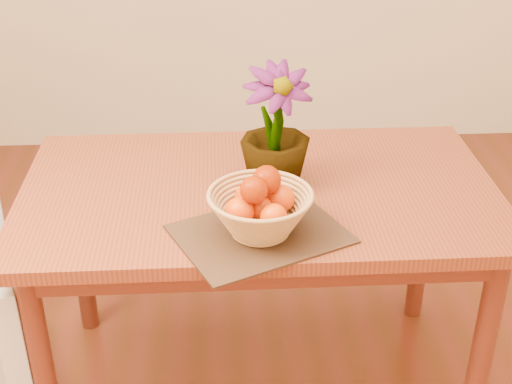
{
  "coord_description": "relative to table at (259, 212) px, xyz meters",
  "views": [
    {
      "loc": [
        -0.12,
        -1.53,
        1.75
      ],
      "look_at": [
        -0.03,
        0.04,
        0.88
      ],
      "focal_mm": 50.0,
      "sensor_mm": 36.0,
      "label": 1
    }
  ],
  "objects": [
    {
      "name": "table",
      "position": [
        0.0,
        0.0,
        0.0
      ],
      "size": [
        1.4,
        0.8,
        0.75
      ],
      "color": "maroon",
      "rests_on": "floor"
    },
    {
      "name": "placemat",
      "position": [
        -0.01,
        -0.26,
        0.09
      ],
      "size": [
        0.51,
        0.46,
        0.01
      ],
      "primitive_type": "cube",
      "rotation": [
        0.0,
        0.0,
        0.43
      ],
      "color": "#3C2415",
      "rests_on": "table"
    },
    {
      "name": "wicker_basket",
      "position": [
        -0.01,
        -0.26,
        0.15
      ],
      "size": [
        0.27,
        0.27,
        0.11
      ],
      "color": "tan",
      "rests_on": "placemat"
    },
    {
      "name": "orange_pile",
      "position": [
        -0.01,
        -0.26,
        0.21
      ],
      "size": [
        0.18,
        0.18,
        0.13
      ],
      "rotation": [
        0.0,
        0.0,
        -0.11
      ],
      "color": "red",
      "rests_on": "wicker_basket"
    },
    {
      "name": "potted_plant",
      "position": [
        0.05,
        0.01,
        0.27
      ],
      "size": [
        0.24,
        0.24,
        0.36
      ],
      "primitive_type": "imported",
      "rotation": [
        0.0,
        0.0,
        0.19
      ],
      "color": "#164614",
      "rests_on": "table"
    }
  ]
}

